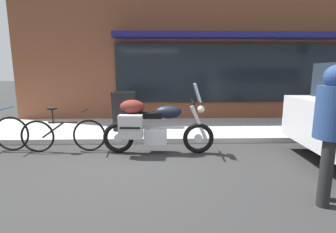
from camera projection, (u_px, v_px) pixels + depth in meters
ground_plane at (132, 163)px, 4.42m from camera, size 80.00×80.00×0.00m
touring_motorcycle at (151, 124)px, 4.85m from camera, size 2.20×0.62×1.38m
parked_bicycle at (63, 134)px, 5.00m from camera, size 1.66×0.48×0.92m
pedestrian_walking at (332, 119)px, 2.91m from camera, size 0.40×0.56×1.68m
sandwich_board_sign at (124, 111)px, 6.20m from camera, size 0.55×0.42×1.00m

